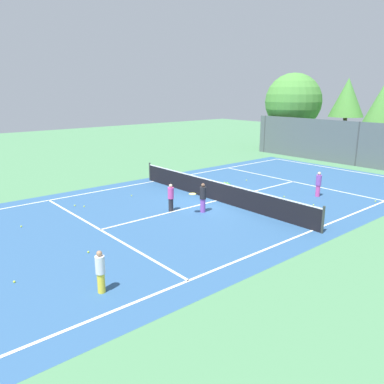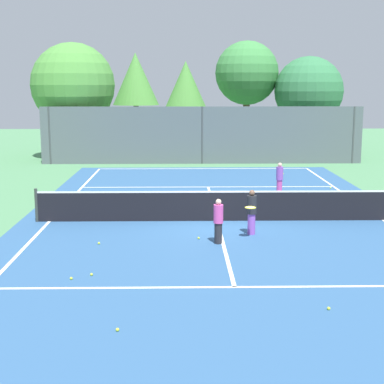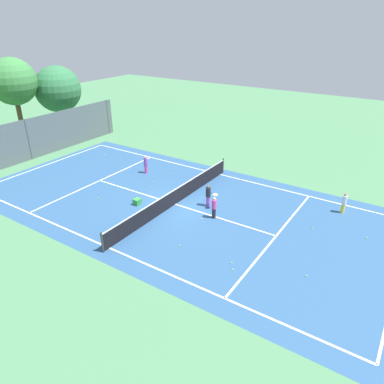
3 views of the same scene
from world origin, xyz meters
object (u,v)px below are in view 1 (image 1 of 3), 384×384
tennis_ball_1 (314,205)px  tennis_ball_12 (267,195)px  tennis_ball_8 (75,205)px  tennis_ball_10 (246,180)px  player_0 (318,184)px  tennis_ball_9 (172,206)px  player_3 (202,197)px  player_2 (100,271)px  tennis_ball_2 (84,206)px  tennis_ball_11 (88,252)px  tennis_ball_13 (14,282)px  tennis_ball_6 (224,201)px  player_1 (171,197)px  tennis_ball_0 (21,226)px  tennis_ball_7 (284,197)px  tennis_ball_3 (375,201)px  tennis_ball_5 (132,196)px  ball_crate (226,187)px

tennis_ball_1 → tennis_ball_12: size_ratio=1.00×
tennis_ball_8 → tennis_ball_10: (1.73, 10.26, 0.00)m
player_0 → tennis_ball_9: player_0 is taller
player_3 → tennis_ball_9: bearing=-161.8°
player_2 → tennis_ball_2: 8.37m
tennis_ball_11 → tennis_ball_13: size_ratio=1.00×
tennis_ball_12 → tennis_ball_6: bearing=-102.5°
tennis_ball_2 → tennis_ball_13: 7.38m
tennis_ball_6 → tennis_ball_8: same height
tennis_ball_10 → player_1: bearing=-75.6°
tennis_ball_2 → tennis_ball_10: 10.07m
player_3 → tennis_ball_0: (-3.26, -6.93, -0.67)m
player_1 → tennis_ball_7: size_ratio=19.39×
player_1 → tennis_ball_0: size_ratio=19.39×
player_2 → tennis_ball_11: (-2.69, 0.89, -0.60)m
tennis_ball_3 → tennis_ball_6: 7.54m
player_2 → tennis_ball_8: 8.67m
player_1 → tennis_ball_10: bearing=104.4°
tennis_ball_1 → tennis_ball_5: size_ratio=1.00×
tennis_ball_7 → tennis_ball_9: same height
tennis_ball_9 → tennis_ball_12: bearing=72.0°
tennis_ball_3 → tennis_ball_11: 14.09m
tennis_ball_0 → tennis_ball_12: bearing=73.9°
tennis_ball_8 → tennis_ball_13: bearing=-36.6°
tennis_ball_1 → tennis_ball_6: (-3.23, -2.85, 0.00)m
player_2 → player_0: bearing=97.1°
player_1 → tennis_ball_8: size_ratio=19.39×
tennis_ball_7 → tennis_ball_10: bearing=160.9°
tennis_ball_0 → tennis_ball_6: (2.73, 8.84, 0.00)m
tennis_ball_12 → ball_crate: bearing=-158.8°
tennis_ball_9 → player_3: bearing=18.2°
player_3 → tennis_ball_0: 7.69m
player_3 → tennis_ball_8: bearing=-138.9°
tennis_ball_3 → player_0: bearing=-151.8°
ball_crate → tennis_ball_10: bearing=105.9°
tennis_ball_9 → tennis_ball_6: bearing=66.5°
player_0 → tennis_ball_12: 2.67m
player_0 → ball_crate: (-4.07, -2.69, -0.49)m
player_2 → ball_crate: size_ratio=2.89×
player_0 → tennis_ball_8: (-6.53, -10.41, -0.64)m
tennis_ball_7 → tennis_ball_10: 4.00m
tennis_ball_1 → tennis_ball_11: size_ratio=1.00×
player_1 → tennis_ball_13: (2.47, -7.56, -0.62)m
tennis_ball_11 → tennis_ball_10: bearing=107.1°
player_3 → tennis_ball_9: 1.80m
player_1 → player_3: (1.05, 0.99, 0.05)m
tennis_ball_7 → tennis_ball_12: same height
tennis_ball_5 → tennis_ball_9: (2.82, 0.51, 0.00)m
tennis_ball_10 → tennis_ball_2: bearing=-97.4°
player_2 → tennis_ball_11: player_2 is taller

